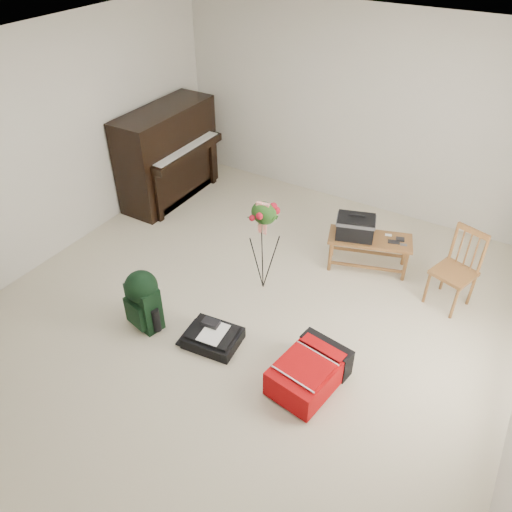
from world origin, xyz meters
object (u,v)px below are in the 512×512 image
Objects in this scene: bench at (360,229)px; flower_stand at (263,247)px; red_suitcase at (311,369)px; green_backpack at (143,298)px; piano at (169,156)px; dining_chair at (455,270)px; black_duffel at (213,337)px.

bench is 1.14m from flower_stand.
red_suitcase is 1.72m from green_backpack.
red_suitcase is 1.40m from flower_stand.
red_suitcase is at bearing -32.41° from piano.
green_backpack is at bearing -124.20° from dining_chair.
flower_stand reaches higher than dining_chair.
green_backpack is 0.59× the size of flower_stand.
dining_chair reaches higher than red_suitcase.
bench is 1.13× the size of dining_chair.
piano is 1.54× the size of bench.
dining_chair is 1.32× the size of green_backpack.
green_backpack is (-0.70, -0.14, 0.28)m from black_duffel.
green_backpack is at bearing -175.16° from black_duffel.
green_backpack is at bearing -164.31° from red_suitcase.
green_backpack reaches higher than red_suitcase.
flower_stand is at bearing 83.91° from black_duffel.
piano is 2.36m from flower_stand.
piano is 2.60m from green_backpack.
red_suitcase is at bearing -49.33° from flower_stand.
red_suitcase is (0.29, -1.79, -0.34)m from bench.
black_duffel is (2.10, -2.03, -0.52)m from piano.
piano reaches higher than green_backpack.
bench is 2.44m from green_backpack.
piano is 2.31× the size of green_backpack.
bench is 1.50× the size of green_backpack.
black_duffel is (-1.77, -1.74, -0.34)m from dining_chair.
piano reaches higher than dining_chair.
black_duffel is 0.83× the size of green_backpack.
bench is at bearing 108.16° from red_suitcase.
piano is at bearing 136.29° from green_backpack.
flower_stand reaches higher than black_duffel.
red_suitcase reaches higher than black_duffel.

